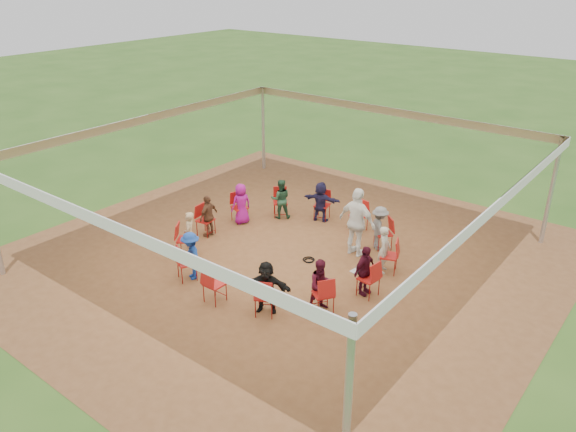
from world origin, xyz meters
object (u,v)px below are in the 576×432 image
Objects in this scene: chair_0 at (368,279)px; standing_person at (357,222)px; chair_9 at (187,263)px; person_seated_8 at (191,256)px; chair_4 at (322,205)px; chair_7 at (205,220)px; chair_3 at (359,216)px; person_seated_0 at (365,271)px; laptop at (359,269)px; chair_5 at (280,202)px; chair_12 at (323,294)px; chair_10 at (214,284)px; chair_8 at (185,240)px; person_seated_2 at (379,228)px; chair_2 at (383,233)px; chair_6 at (240,207)px; chair_1 at (389,256)px; cable_coil at (309,260)px; person_seated_3 at (321,202)px; person_seated_1 at (384,249)px; person_seated_4 at (281,199)px; person_seated_7 at (189,234)px; person_seated_6 at (209,216)px; chair_11 at (265,296)px; person_seated_9 at (266,287)px; person_seated_10 at (321,285)px; person_seated_5 at (241,204)px.

chair_0 is 0.49× the size of standing_person.
person_seated_8 reaches higher than chair_9.
chair_4 is 1.00× the size of chair_7.
chair_3 is at bearing 124.62° from chair_7.
person_seated_8 is (-3.65, -1.96, 0.00)m from person_seated_0.
person_seated_8 is at bearing 125.96° from laptop.
chair_5 is 4.82m from person_seated_0.
chair_12 is (3.39, 0.87, 0.00)m from chair_9.
chair_10 is at bearing 83.08° from chair_4.
person_seated_2 is (3.81, 3.42, 0.16)m from chair_8.
chair_10 is 2.77× the size of laptop.
chair_2 and chair_12 have the same top height.
standing_person reaches higher than chair_6.
chair_1 and chair_7 have the same top height.
chair_1 and chair_2 have the same top height.
chair_1 is 2.45m from chair_3.
chair_5 is at bearing 143.27° from cable_coil.
chair_10 is 0.74× the size of person_seated_3.
person_seated_1 reaches higher than chair_9.
chair_10 is at bearing 75.81° from standing_person.
person_seated_4 is 1.00× the size of person_seated_7.
person_seated_3 reaches higher than chair_8.
person_seated_1 is 1.11m from standing_person.
cable_coil is (1.22, -2.34, -0.43)m from chair_4.
person_seated_0 is at bearing -90.00° from laptop.
chair_4 is 3.42m from person_seated_6.
chair_7 is 2.45m from chair_9.
chair_3 is 2.77× the size of laptop.
laptop is at bearing 83.31° from person_seated_6.
chair_11 is 0.74× the size of person_seated_3.
chair_0 is 4.93m from chair_8.
person_seated_2 is (-0.08, -0.09, 0.16)m from chair_2.
chair_12 is (0.45, -3.47, 0.00)m from chair_2.
chair_1 reaches higher than cable_coil.
person_seated_6 is 2.34m from person_seated_8.
person_seated_0 is 1.00× the size of person_seated_9.
chair_4 is 1.00× the size of chair_9.
chair_5 reaches higher than laptop.
person_seated_5 is at bearing 96.92° from person_seated_10.
chair_10 is at bearing 125.54° from person_seated_1.
chair_5 is 1.00× the size of chair_11.
chair_10 is at bearing 139.97° from person_seated_0.
chair_9 is at bearing 69.23° from chair_4.
person_seated_7 is at bearing 111.51° from laptop.
person_seated_8 is at bearing 110.26° from chair_1.
person_seated_7 is 4.55m from laptop.
chair_6 is at bearing 41.54° from chair_3.
chair_7 is (-5.07, -1.30, 0.00)m from chair_1.
chair_3 is 0.49× the size of standing_person.
person_seated_2 reaches higher than chair_4.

